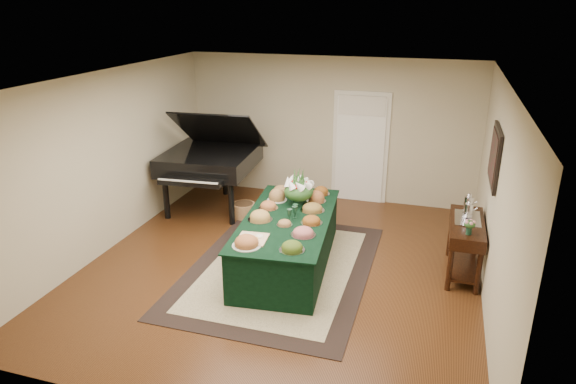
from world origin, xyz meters
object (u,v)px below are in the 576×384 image
(floral_centerpiece, at_px, (299,188))
(grand_piano, at_px, (210,159))
(buffet_table, at_px, (288,241))
(mahogany_sideboard, at_px, (466,234))

(floral_centerpiece, distance_m, grand_piano, 2.32)
(buffet_table, bearing_deg, floral_centerpiece, 88.75)
(mahogany_sideboard, bearing_deg, grand_piano, 164.47)
(grand_piano, distance_m, mahogany_sideboard, 4.59)
(buffet_table, relative_size, mahogany_sideboard, 2.17)
(buffet_table, xyz_separation_m, grand_piano, (-1.98, 1.71, 0.57))
(grand_piano, bearing_deg, mahogany_sideboard, -15.53)
(buffet_table, height_order, floral_centerpiece, floral_centerpiece)
(buffet_table, height_order, grand_piano, grand_piano)
(floral_centerpiece, relative_size, grand_piano, 0.23)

